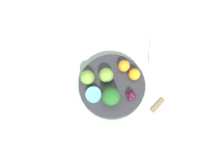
# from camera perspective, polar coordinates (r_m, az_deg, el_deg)

# --- Properties ---
(ground_plane) EXTENTS (6.00, 6.00, 0.00)m
(ground_plane) POSITION_cam_1_polar(r_m,az_deg,el_deg) (0.81, -0.00, -1.36)
(ground_plane) COLOR gray
(table_surface) EXTENTS (1.20, 1.20, 0.02)m
(table_surface) POSITION_cam_1_polar(r_m,az_deg,el_deg) (0.80, -0.00, -1.16)
(table_surface) COLOR #B2C6B2
(table_surface) RESTS_ON ground_plane
(bowl) EXTENTS (0.23, 0.23, 0.03)m
(bowl) POSITION_cam_1_polar(r_m,az_deg,el_deg) (0.77, -0.00, -0.60)
(bowl) COLOR #2D2D33
(bowl) RESTS_ON table_surface
(broccoli) EXTENTS (0.06, 0.06, 0.08)m
(broccoli) POSITION_cam_1_polar(r_m,az_deg,el_deg) (0.70, -0.24, -3.25)
(broccoli) COLOR #99C17A
(broccoli) RESTS_ON bowl
(apple_red) EXTENTS (0.05, 0.05, 0.05)m
(apple_red) POSITION_cam_1_polar(r_m,az_deg,el_deg) (0.74, -6.41, 1.76)
(apple_red) COLOR olive
(apple_red) RESTS_ON bowl
(apple_green) EXTENTS (0.05, 0.05, 0.05)m
(apple_green) POSITION_cam_1_polar(r_m,az_deg,el_deg) (0.74, -1.51, 2.35)
(apple_green) COLOR olive
(apple_green) RESTS_ON bowl
(orange_front) EXTENTS (0.04, 0.04, 0.04)m
(orange_front) POSITION_cam_1_polar(r_m,az_deg,el_deg) (0.76, 3.16, 4.74)
(orange_front) COLOR orange
(orange_front) RESTS_ON bowl
(orange_back) EXTENTS (0.04, 0.04, 0.04)m
(orange_back) POSITION_cam_1_polar(r_m,az_deg,el_deg) (0.75, 5.85, 2.54)
(orange_back) COLOR orange
(orange_back) RESTS_ON bowl
(grape_cluster) EXTENTS (0.04, 0.04, 0.03)m
(grape_cluster) POSITION_cam_1_polar(r_m,az_deg,el_deg) (0.73, 4.99, -2.97)
(grape_cluster) COLOR #47142D
(grape_cluster) RESTS_ON bowl
(small_cup) EXTENTS (0.05, 0.05, 0.02)m
(small_cup) POSITION_cam_1_polar(r_m,az_deg,el_deg) (0.74, -4.86, -2.84)
(small_cup) COLOR #66B2DB
(small_cup) RESTS_ON bowl
(napkin) EXTENTS (0.13, 0.15, 0.01)m
(napkin) POSITION_cam_1_polar(r_m,az_deg,el_deg) (0.86, 14.02, 7.84)
(napkin) COLOR white
(napkin) RESTS_ON table_surface
(spoon) EXTENTS (0.06, 0.04, 0.01)m
(spoon) POSITION_cam_1_polar(r_m,az_deg,el_deg) (0.78, 11.85, -5.49)
(spoon) COLOR olive
(spoon) RESTS_ON table_surface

